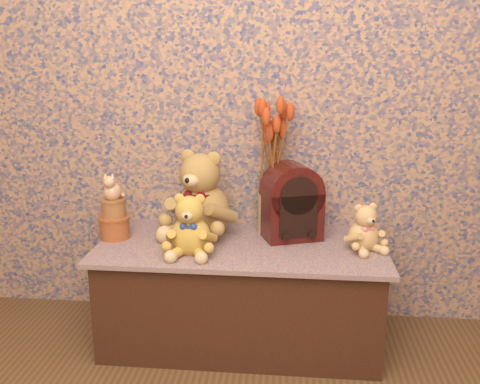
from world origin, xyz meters
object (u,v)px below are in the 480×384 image
object	(u,v)px
teddy_small	(364,225)
cat_figurine	(112,185)
teddy_large	(202,190)
biscuit_tin_lower	(115,227)
teddy_medium	(190,221)
ceramic_vase	(270,213)
cathedral_radio	(292,201)

from	to	relation	value
teddy_small	cat_figurine	distance (m)	1.08
teddy_large	biscuit_tin_lower	bearing A→B (deg)	-145.60
teddy_medium	biscuit_tin_lower	xyz separation A→B (m)	(-0.37, 0.14, -0.09)
teddy_medium	ceramic_vase	bearing A→B (deg)	42.26
teddy_medium	cathedral_radio	size ratio (longest dim) A/B	0.80
teddy_medium	biscuit_tin_lower	distance (m)	0.40
biscuit_tin_lower	cat_figurine	size ratio (longest dim) A/B	1.06
teddy_medium	ceramic_vase	distance (m)	0.42
teddy_large	cathedral_radio	distance (m)	0.39
teddy_large	teddy_medium	size ratio (longest dim) A/B	1.53
teddy_large	cathedral_radio	world-z (taller)	teddy_large
teddy_large	cathedral_radio	size ratio (longest dim) A/B	1.23
biscuit_tin_lower	cat_figurine	distance (m)	0.19
ceramic_vase	biscuit_tin_lower	bearing A→B (deg)	-168.42
ceramic_vase	teddy_small	bearing A→B (deg)	-23.26
teddy_large	cathedral_radio	xyz separation A→B (m)	(0.39, -0.01, -0.04)
teddy_small	biscuit_tin_lower	bearing A→B (deg)	153.86
ceramic_vase	biscuit_tin_lower	xyz separation A→B (m)	(-0.67, -0.14, -0.04)
teddy_large	teddy_medium	xyz separation A→B (m)	(-0.01, -0.23, -0.07)
teddy_small	ceramic_vase	world-z (taller)	teddy_small
cat_figurine	ceramic_vase	bearing A→B (deg)	13.43
teddy_medium	cat_figurine	bearing A→B (deg)	159.12
biscuit_tin_lower	teddy_small	bearing A→B (deg)	-1.70
teddy_large	cat_figurine	world-z (taller)	teddy_large
biscuit_tin_lower	cathedral_radio	bearing A→B (deg)	6.02
ceramic_vase	cat_figurine	bearing A→B (deg)	-168.42
cathedral_radio	ceramic_vase	world-z (taller)	cathedral_radio
teddy_small	biscuit_tin_lower	distance (m)	1.07
teddy_small	teddy_large	bearing A→B (deg)	145.29
cathedral_radio	cat_figurine	world-z (taller)	cathedral_radio
biscuit_tin_lower	cat_figurine	xyz separation A→B (m)	(0.00, 0.00, 0.19)
teddy_small	biscuit_tin_lower	xyz separation A→B (m)	(-1.07, 0.03, -0.06)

